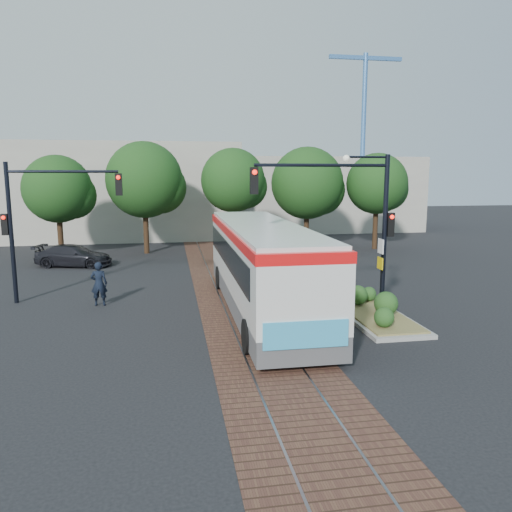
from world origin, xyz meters
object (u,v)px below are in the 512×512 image
at_px(city_bus, 262,263).
at_px(parked_car, 74,256).
at_px(signal_pole_main, 354,211).
at_px(officer, 99,284).
at_px(traffic_island, 375,310).
at_px(signal_pole_left, 38,213).

distance_m(city_bus, parked_car, 14.88).
bearing_deg(parked_car, signal_pole_main, -122.21).
relative_size(city_bus, officer, 7.09).
relative_size(city_bus, traffic_island, 2.55).
relative_size(traffic_island, officer, 2.78).
relative_size(signal_pole_main, parked_car, 1.34).
distance_m(city_bus, signal_pole_main, 4.23).
bearing_deg(signal_pole_left, city_bus, -18.25).
bearing_deg(city_bus, signal_pole_left, 161.84).
bearing_deg(officer, signal_pole_left, -21.02).
bearing_deg(signal_pole_left, signal_pole_main, -21.45).
height_order(signal_pole_main, signal_pole_left, signal_pole_main).
xyz_separation_m(city_bus, parked_car, (-9.34, 11.51, -1.32)).
bearing_deg(officer, city_bus, 166.10).
relative_size(city_bus, signal_pole_main, 2.21).
height_order(traffic_island, signal_pole_main, signal_pole_main).
bearing_deg(traffic_island, city_bus, 155.15).
bearing_deg(traffic_island, officer, 160.35).
relative_size(signal_pole_left, parked_car, 1.34).
bearing_deg(city_bus, officer, 163.85).
height_order(city_bus, parked_car, city_bus).
distance_m(officer, parked_car, 9.96).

